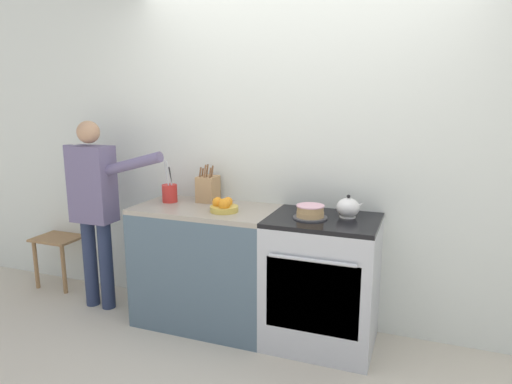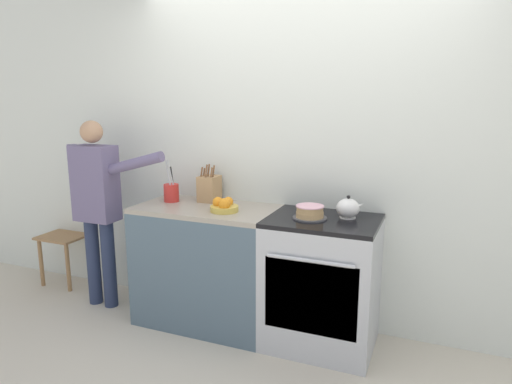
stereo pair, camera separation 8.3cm
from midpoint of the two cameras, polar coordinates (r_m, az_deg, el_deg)
The scene contains 11 objects.
ground_plane at distance 3.27m, azimuth 2.66°, elevation -19.82°, with size 16.00×16.00×0.00m, color beige.
wall_back at distance 3.38m, azimuth 6.31°, elevation 4.71°, with size 8.00×0.04×2.60m.
counter_cabinet at distance 3.54m, azimuth -5.42°, elevation -9.06°, with size 1.04×0.58×0.91m.
stove_range at distance 3.24m, azimuth 8.89°, elevation -11.13°, with size 0.74×0.61×0.91m.
layer_cake at distance 3.08m, azimuth 7.52°, elevation -2.55°, with size 0.23×0.23×0.09m.
tea_kettle at distance 3.13m, azimuth 12.21°, elevation -2.02°, with size 0.19×0.16×0.16m.
knife_block at distance 3.56m, azimuth -5.18°, elevation 0.46°, with size 0.14×0.16×0.29m.
utensil_crock at distance 3.59m, azimuth -9.88°, elevation -0.00°, with size 0.12×0.12×0.33m.
fruit_bowl at distance 3.24m, azimuth -3.28°, elevation -1.73°, with size 0.20×0.20×0.11m.
person_baker at distance 3.87m, azimuth -18.65°, elevation -0.81°, with size 0.90×0.20×1.53m.
dining_chair at distance 4.62m, azimuth -21.53°, elevation -4.24°, with size 0.40×0.40×0.87m.
Camera 2 is at (0.96, -2.61, 1.72)m, focal length 32.00 mm.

